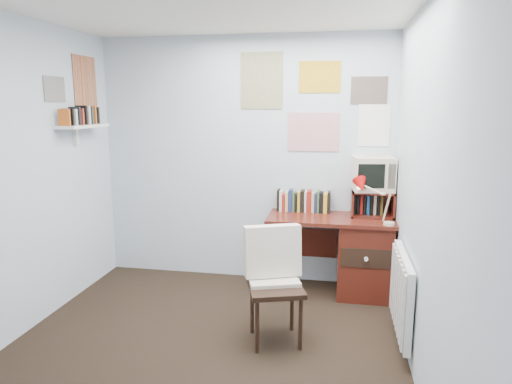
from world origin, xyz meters
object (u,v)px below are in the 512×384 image
desk (358,254)px  crt_tv (373,172)px  radiator (402,293)px  desk_lamp (390,205)px  wall_shelf (83,126)px  tv_riser (372,203)px  desk_chair (276,289)px

desk → crt_tv: size_ratio=3.23×
crt_tv → radiator: (0.18, -1.06, -0.77)m
radiator → desk_lamp: bearing=93.4°
desk → wall_shelf: 2.87m
desk_lamp → desk: bearing=149.7°
desk_lamp → radiator: bearing=-75.3°
desk → tv_riser: bearing=43.0°
desk → crt_tv: bearing=50.1°
desk → desk_lamp: size_ratio=3.32×
tv_riser → radiator: tv_riser is taller
desk → desk_lamp: bearing=-41.7°
tv_riser → radiator: 1.15m
desk_lamp → crt_tv: 0.45m
desk_chair → wall_shelf: 2.35m
desk_lamp → crt_tv: size_ratio=0.97×
crt_tv → wall_shelf: bearing=-176.2°
tv_riser → radiator: size_ratio=0.50×
desk → radiator: 0.97m
desk_chair → radiator: bearing=-10.9°
desk_chair → radiator: (0.95, 0.12, -0.01)m
desk_chair → radiator: size_ratio=1.08×
tv_riser → crt_tv: bearing=115.9°
desk → radiator: bearing=-72.8°
desk → radiator: desk is taller
desk → wall_shelf: size_ratio=1.94×
desk_chair → crt_tv: 1.59m
desk_lamp → wall_shelf: 2.90m
tv_riser → desk_lamp: bearing=-68.7°
desk → desk_lamp: (0.25, -0.22, 0.54)m
desk → crt_tv: (0.11, 0.13, 0.78)m
tv_riser → radiator: (0.17, -1.04, -0.47)m
desk_chair → tv_riser: size_ratio=2.16×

